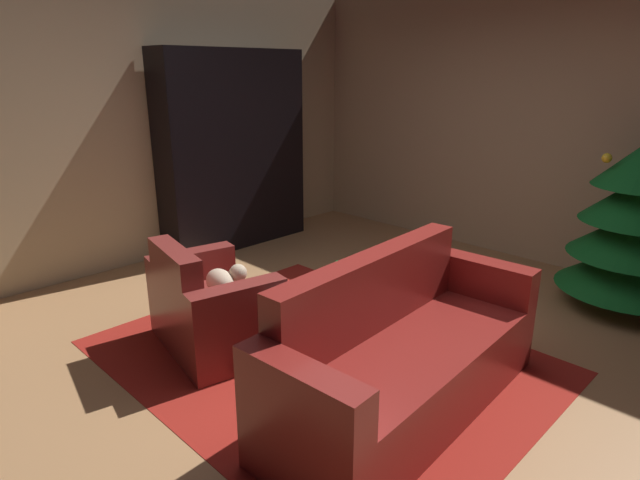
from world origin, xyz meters
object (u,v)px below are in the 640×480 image
bottle_on_table (337,281)px  decorated_tree (637,226)px  couch_red (402,359)px  book_stack_on_table (321,292)px  armchair_red (211,309)px  coffee_table (322,307)px  bookshelf_unit (243,151)px

bottle_on_table → decorated_tree: decorated_tree is taller
couch_red → book_stack_on_table: (-0.74, 0.07, 0.17)m
armchair_red → decorated_tree: size_ratio=0.76×
book_stack_on_table → couch_red: bearing=-5.6°
coffee_table → bookshelf_unit: bearing=153.3°
couch_red → bottle_on_table: couch_red is taller
book_stack_on_table → bottle_on_table: (-0.03, 0.19, 0.02)m
bookshelf_unit → couch_red: size_ratio=1.07×
coffee_table → couch_red: bearing=-6.7°
bookshelf_unit → couch_red: 3.53m
coffee_table → decorated_tree: decorated_tree is taller
armchair_red → coffee_table: (0.66, 0.46, 0.08)m
armchair_red → couch_red: bearing=15.0°
coffee_table → book_stack_on_table: size_ratio=2.90×
couch_red → decorated_tree: size_ratio=1.40×
bookshelf_unit → armchair_red: 2.58m
armchair_red → bottle_on_table: size_ratio=4.45×
couch_red → coffee_table: size_ratio=3.20×
bottle_on_table → decorated_tree: size_ratio=0.17×
bookshelf_unit → book_stack_on_table: bookshelf_unit is taller
book_stack_on_table → decorated_tree: 2.69m
bookshelf_unit → book_stack_on_table: size_ratio=9.91×
book_stack_on_table → decorated_tree: bearing=62.3°
coffee_table → decorated_tree: (1.26, 2.36, 0.35)m
bookshelf_unit → couch_red: bookshelf_unit is taller
bookshelf_unit → armchair_red: bookshelf_unit is taller
bookshelf_unit → decorated_tree: size_ratio=1.50×
bookshelf_unit → decorated_tree: bookshelf_unit is taller
bookshelf_unit → coffee_table: (2.44, -1.23, -0.68)m
bottle_on_table → decorated_tree: (1.28, 2.19, 0.21)m
couch_red → coffee_table: couch_red is taller
coffee_table → decorated_tree: bearing=61.9°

